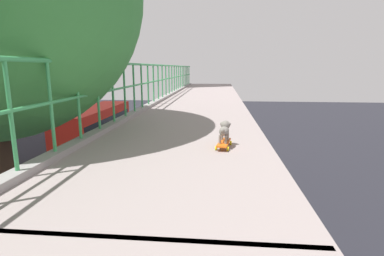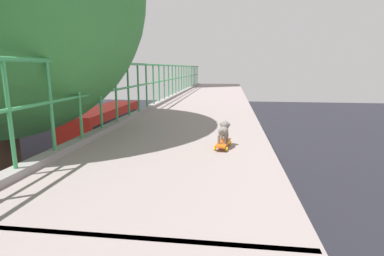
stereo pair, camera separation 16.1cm
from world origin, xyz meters
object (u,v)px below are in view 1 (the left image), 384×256
(city_bus, at_px, (96,126))
(toy_skateboard, at_px, (224,143))
(small_dog, at_px, (224,129))
(car_black_fifth, at_px, (70,204))

(city_bus, distance_m, toy_skateboard, 22.41)
(toy_skateboard, bearing_deg, small_dog, 81.38)
(car_black_fifth, bearing_deg, small_dog, -48.77)
(toy_skateboard, bearing_deg, car_black_fifth, 131.07)
(city_bus, height_order, toy_skateboard, toy_skateboard)
(car_black_fifth, xyz_separation_m, city_bus, (-3.69, 11.73, 1.29))
(toy_skateboard, height_order, small_dog, small_dog)
(city_bus, bearing_deg, car_black_fifth, -72.56)
(small_dog, bearing_deg, toy_skateboard, -98.62)
(car_black_fifth, bearing_deg, toy_skateboard, -48.93)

